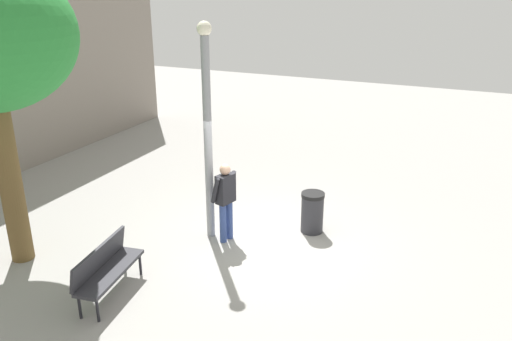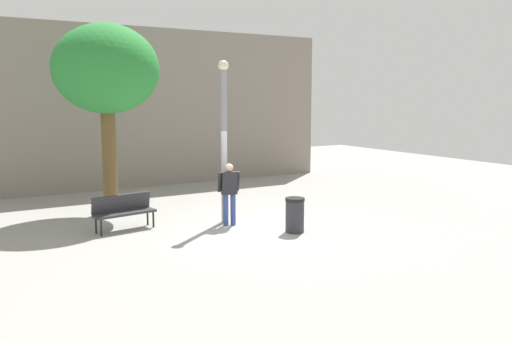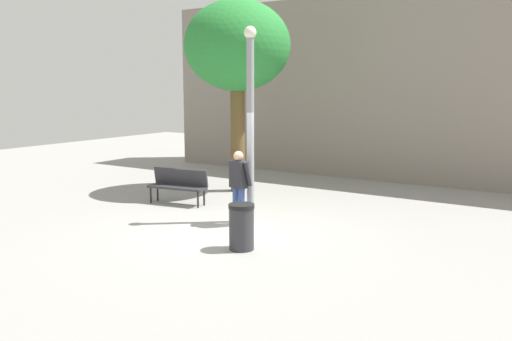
# 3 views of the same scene
# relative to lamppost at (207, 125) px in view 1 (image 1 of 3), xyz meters

# --- Properties ---
(ground_plane) EXTENTS (36.00, 36.00, 0.00)m
(ground_plane) POSITION_rel_lamppost_xyz_m (0.11, -1.08, -2.41)
(ground_plane) COLOR gray
(lamppost) EXTENTS (0.28, 0.28, 4.38)m
(lamppost) POSITION_rel_lamppost_xyz_m (0.00, 0.00, 0.00)
(lamppost) COLOR gray
(lamppost) RESTS_ON ground_plane
(person_by_lamppost) EXTENTS (0.63, 0.38, 1.67)m
(person_by_lamppost) POSITION_rel_lamppost_xyz_m (-0.06, -0.39, -1.44)
(person_by_lamppost) COLOR #334784
(person_by_lamppost) RESTS_ON ground_plane
(park_bench) EXTENTS (1.65, 0.71, 0.92)m
(park_bench) POSITION_rel_lamppost_xyz_m (-2.64, 0.56, -1.86)
(park_bench) COLOR #2D2D33
(park_bench) RESTS_ON ground_plane
(trash_bin) EXTENTS (0.50, 0.50, 0.89)m
(trash_bin) POSITION_rel_lamppost_xyz_m (1.04, -1.89, -1.96)
(trash_bin) COLOR #2D2D33
(trash_bin) RESTS_ON ground_plane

